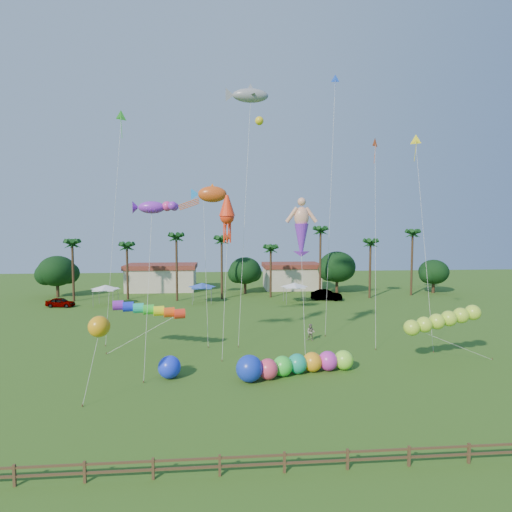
{
  "coord_description": "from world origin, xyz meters",
  "views": [
    {
      "loc": [
        -2.79,
        -23.63,
        11.36
      ],
      "look_at": [
        0.0,
        10.0,
        9.0
      ],
      "focal_mm": 28.0,
      "sensor_mm": 36.0,
      "label": 1
    }
  ],
  "objects": [
    {
      "name": "shark_kite",
      "position": [
        0.21,
        19.72,
        25.42
      ],
      "size": [
        5.28,
        7.22,
        26.34
      ],
      "color": "gray",
      "rests_on": "ground"
    },
    {
      "name": "merman_kite",
      "position": [
        4.72,
        14.18,
        11.06
      ],
      "size": [
        2.62,
        5.47,
        13.78
      ],
      "color": "#EFA788",
      "rests_on": "ground"
    },
    {
      "name": "delta_kite_blue",
      "position": [
        9.47,
        20.1,
        26.64
      ],
      "size": [
        2.23,
        3.55,
        28.1
      ],
      "color": "blue",
      "rests_on": "ground"
    },
    {
      "name": "fish_kite",
      "position": [
        -3.85,
        18.06,
        14.85
      ],
      "size": [
        4.65,
        5.47,
        15.78
      ],
      "color": "#D14E17",
      "rests_on": "ground"
    },
    {
      "name": "lobster_kite",
      "position": [
        -8.66,
        10.2,
        13.07
      ],
      "size": [
        4.18,
        6.19,
        13.81
      ],
      "color": "purple",
      "rests_on": "ground"
    },
    {
      "name": "delta_kite_green",
      "position": [
        -13.2,
        19.29,
        22.49
      ],
      "size": [
        1.6,
        4.76,
        23.51
      ],
      "color": "#44E536",
      "rests_on": "ground"
    },
    {
      "name": "blue_ball",
      "position": [
        -6.89,
        6.34,
        0.86
      ],
      "size": [
        1.72,
        1.72,
        1.72
      ],
      "primitive_type": "sphere",
      "color": "#1C35FE",
      "rests_on": "ground"
    },
    {
      "name": "buildings_row",
      "position": [
        -3.09,
        50.0,
        2.0
      ],
      "size": [
        35.0,
        7.0,
        4.0
      ],
      "color": "beige",
      "rests_on": "ground"
    },
    {
      "name": "tent_row",
      "position": [
        -6.0,
        36.33,
        2.75
      ],
      "size": [
        31.0,
        4.0,
        0.6
      ],
      "color": "white",
      "rests_on": "ground"
    },
    {
      "name": "squid_kite",
      "position": [
        -2.39,
        13.79,
        12.39
      ],
      "size": [
        1.58,
        4.82,
        14.53
      ],
      "color": "#FF3614",
      "rests_on": "ground"
    },
    {
      "name": "green_worm",
      "position": [
        12.91,
        7.99,
        3.05
      ],
      "size": [
        11.08,
        3.71,
        3.85
      ],
      "color": "#B1E533",
      "rests_on": "ground"
    },
    {
      "name": "spectator_b",
      "position": [
        6.02,
        15.45,
        0.85
      ],
      "size": [
        1.03,
        0.97,
        1.69
      ],
      "primitive_type": "imported",
      "rotation": [
        0.0,
        0.0,
        -0.53
      ],
      "color": "gray",
      "rests_on": "ground"
    },
    {
      "name": "fence",
      "position": [
        0.0,
        -6.0,
        0.61
      ],
      "size": [
        36.12,
        0.12,
        1.0
      ],
      "color": "brown",
      "rests_on": "ground"
    },
    {
      "name": "ground",
      "position": [
        0.0,
        0.0,
        0.0
      ],
      "size": [
        160.0,
        160.0,
        0.0
      ],
      "primitive_type": "plane",
      "color": "#285116",
      "rests_on": "ground"
    },
    {
      "name": "caterpillar_inflatable",
      "position": [
        2.46,
        6.13,
        0.83
      ],
      "size": [
        9.73,
        3.92,
        1.99
      ],
      "rotation": [
        0.0,
        0.0,
        0.26
      ],
      "color": "#ED3E62",
      "rests_on": "ground"
    },
    {
      "name": "car_a",
      "position": [
        -26.24,
        35.43,
        0.68
      ],
      "size": [
        4.17,
        2.16,
        1.35
      ],
      "primitive_type": "imported",
      "rotation": [
        0.0,
        0.0,
        1.43
      ],
      "color": "#4C4C54",
      "rests_on": "ground"
    },
    {
      "name": "car_b",
      "position": [
        13.47,
        37.65,
        0.81
      ],
      "size": [
        5.2,
        2.87,
        1.62
      ],
      "primitive_type": "imported",
      "rotation": [
        0.0,
        0.0,
        1.32
      ],
      "color": "#4C4C54",
      "rests_on": "ground"
    },
    {
      "name": "delta_kite_red",
      "position": [
        12.81,
        16.71,
        19.68
      ],
      "size": [
        2.05,
        5.5,
        20.65
      ],
      "color": "#E64F19",
      "rests_on": "ground"
    },
    {
      "name": "orange_ball_kite",
      "position": [
        -10.84,
        2.6,
        4.98
      ],
      "size": [
        1.81,
        1.63,
        5.68
      ],
      "color": "orange",
      "rests_on": "ground"
    },
    {
      "name": "tree_line",
      "position": [
        3.57,
        44.0,
        4.28
      ],
      "size": [
        69.46,
        8.91,
        11.0
      ],
      "color": "#3A2819",
      "rests_on": "ground"
    },
    {
      "name": "rainbow_tube",
      "position": [
        -8.39,
        12.23,
        3.67
      ],
      "size": [
        8.33,
        1.26,
        4.13
      ],
      "color": "red",
      "rests_on": "ground"
    },
    {
      "name": "delta_kite_yellow",
      "position": [
        16.36,
        15.11,
        19.69
      ],
      "size": [
        1.18,
        5.01,
        20.65
      ],
      "color": "yellow",
      "rests_on": "ground"
    }
  ]
}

